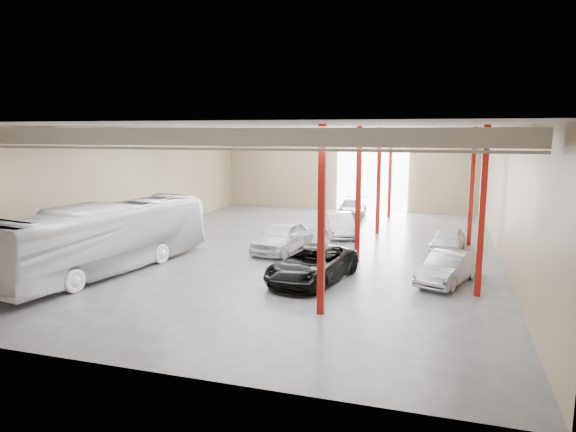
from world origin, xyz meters
The scene contains 8 objects.
depot_shell centered at (0.13, 0.48, 4.98)m, with size 22.12×32.12×7.06m.
coach_bus centered at (-7.44, -7.30, 1.67)m, with size 2.80×11.98×3.34m, color silver.
black_sedan centered at (2.43, -6.00, 0.78)m, with size 2.60×5.64×1.57m, color black.
car_row_a centered at (-0.64, -0.80, 0.85)m, with size 2.01×5.00×1.71m, color silver.
car_row_b centered at (1.56, 4.40, 0.75)m, with size 1.59×4.56×1.50m, color #B4B3B8.
car_row_c centered at (1.02, 12.00, 0.72)m, with size 2.02×4.97×1.44m, color gray.
car_right_near centered at (8.30, -4.46, 0.71)m, with size 1.50×4.32×1.42m, color #A5A5A9.
car_right_far centered at (8.30, 1.94, 0.70)m, with size 1.65×4.11×1.40m, color silver.
Camera 1 is at (8.07, -27.85, 6.73)m, focal length 32.00 mm.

